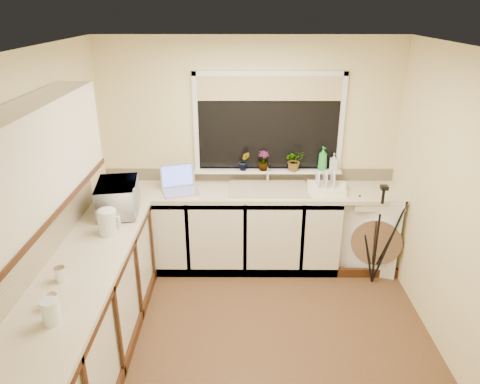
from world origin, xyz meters
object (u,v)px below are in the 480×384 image
(microwave, at_px, (118,198))
(plant_b, at_px, (244,161))
(washing_machine, at_px, (368,227))
(laptop, at_px, (179,184))
(kettle, at_px, (108,223))
(soap_bottle_green, at_px, (323,158))
(cup_back, at_px, (342,186))
(cup_left, at_px, (51,300))
(glass_jug, at_px, (51,312))
(plant_d, at_px, (294,160))
(tripod, at_px, (378,236))
(plant_c, at_px, (264,161))
(soap_bottle_clear, at_px, (334,162))
(dish_rack, at_px, (326,188))
(steel_jar, at_px, (60,274))

(microwave, bearing_deg, plant_b, -66.74)
(washing_machine, distance_m, laptop, 2.14)
(kettle, xyz_separation_m, microwave, (-0.02, 0.44, 0.04))
(microwave, bearing_deg, soap_bottle_green, -78.15)
(cup_back, xyz_separation_m, cup_left, (-2.31, -2.00, 0.00))
(glass_jug, bearing_deg, soap_bottle_green, 49.13)
(plant_b, xyz_separation_m, cup_left, (-1.27, -2.19, -0.21))
(kettle, xyz_separation_m, soap_bottle_green, (2.02, 1.21, 0.17))
(plant_d, relative_size, cup_left, 2.45)
(tripod, distance_m, soap_bottle_green, 1.00)
(tripod, height_order, cup_left, tripod)
(kettle, height_order, plant_b, plant_b)
(plant_c, bearing_deg, glass_jug, -120.92)
(kettle, relative_size, soap_bottle_clear, 1.15)
(cup_back, bearing_deg, washing_machine, 4.81)
(laptop, xyz_separation_m, cup_back, (1.72, 0.03, -0.03))
(tripod, bearing_deg, kettle, -176.11)
(tripod, distance_m, cup_back, 0.63)
(laptop, bearing_deg, kettle, -134.38)
(microwave, bearing_deg, cup_left, 168.16)
(dish_rack, distance_m, microwave, 2.13)
(dish_rack, distance_m, tripod, 0.71)
(plant_c, relative_size, cup_left, 2.30)
(steel_jar, distance_m, plant_c, 2.45)
(soap_bottle_clear, bearing_deg, plant_c, -178.79)
(washing_machine, height_order, microwave, microwave)
(washing_machine, bearing_deg, kettle, -142.66)
(laptop, bearing_deg, plant_d, -7.68)
(tripod, bearing_deg, dish_rack, 134.28)
(washing_machine, height_order, soap_bottle_green, soap_bottle_green)
(glass_jug, bearing_deg, steel_jar, 104.51)
(microwave, bearing_deg, dish_rack, -84.37)
(dish_rack, xyz_separation_m, soap_bottle_clear, (0.11, 0.24, 0.21))
(kettle, xyz_separation_m, steel_jar, (-0.15, -0.71, -0.05))
(glass_jug, xyz_separation_m, cup_back, (2.24, 2.16, -0.04))
(microwave, xyz_separation_m, cup_back, (2.23, 0.55, -0.10))
(plant_c, xyz_separation_m, plant_d, (0.33, -0.01, 0.01))
(laptop, relative_size, microwave, 0.82)
(plant_b, xyz_separation_m, soap_bottle_green, (0.85, 0.02, 0.02))
(plant_c, bearing_deg, laptop, -165.86)
(glass_jug, xyz_separation_m, soap_bottle_green, (2.06, 2.38, 0.20))
(washing_machine, bearing_deg, cup_left, -127.16)
(kettle, height_order, cup_back, kettle)
(kettle, relative_size, tripod, 0.20)
(plant_d, xyz_separation_m, cup_left, (-1.81, -2.19, -0.22))
(laptop, xyz_separation_m, plant_d, (1.23, 0.22, 0.19))
(dish_rack, distance_m, soap_bottle_green, 0.35)
(steel_jar, distance_m, cup_back, 2.91)
(soap_bottle_green, bearing_deg, plant_c, -178.38)
(tripod, xyz_separation_m, cup_back, (-0.32, 0.38, 0.39))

